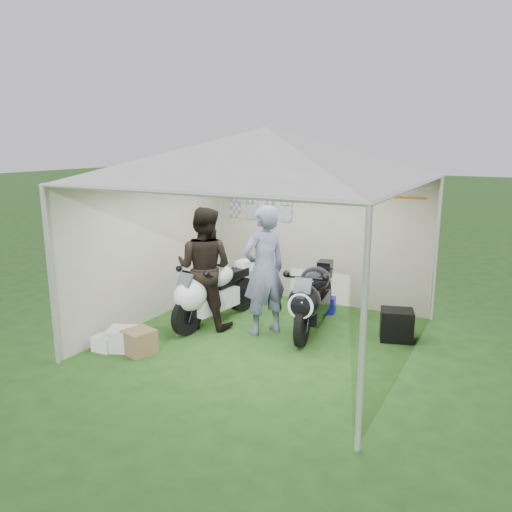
% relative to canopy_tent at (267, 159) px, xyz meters
% --- Properties ---
extents(ground, '(80.00, 80.00, 0.00)m').
position_rel_canopy_tent_xyz_m(ground, '(0.00, -0.03, -2.58)').
color(ground, '#24491A').
rests_on(ground, ground).
extents(canopy_tent, '(5.66, 5.66, 3.00)m').
position_rel_canopy_tent_xyz_m(canopy_tent, '(0.00, 0.00, 0.00)').
color(canopy_tent, silver).
rests_on(canopy_tent, ground).
extents(motorcycle_white, '(0.57, 1.93, 0.95)m').
position_rel_canopy_tent_xyz_m(motorcycle_white, '(-1.01, 0.12, -2.04)').
color(motorcycle_white, black).
rests_on(motorcycle_white, ground).
extents(motorcycle_black, '(0.64, 2.01, 0.99)m').
position_rel_canopy_tent_xyz_m(motorcycle_black, '(0.49, 0.56, -2.02)').
color(motorcycle_black, black).
rests_on(motorcycle_black, ground).
extents(paddock_stand, '(0.39, 0.28, 0.27)m').
position_rel_canopy_tent_xyz_m(paddock_stand, '(0.35, 1.46, -2.44)').
color(paddock_stand, '#1616B7').
rests_on(paddock_stand, ground).
extents(person_dark_jacket, '(1.01, 0.84, 1.86)m').
position_rel_canopy_tent_xyz_m(person_dark_jacket, '(-1.06, -0.00, -1.64)').
color(person_dark_jacket, black).
rests_on(person_dark_jacket, ground).
extents(person_blue_jacket, '(0.76, 0.85, 1.94)m').
position_rel_canopy_tent_xyz_m(person_blue_jacket, '(-0.11, 0.16, -1.61)').
color(person_blue_jacket, slate).
rests_on(person_blue_jacket, ground).
extents(equipment_box, '(0.54, 0.48, 0.45)m').
position_rel_canopy_tent_xyz_m(equipment_box, '(1.70, 0.83, -2.35)').
color(equipment_box, black).
rests_on(equipment_box, ground).
extents(crate_0, '(0.56, 0.50, 0.30)m').
position_rel_canopy_tent_xyz_m(crate_0, '(-1.52, -1.30, -2.42)').
color(crate_0, silver).
rests_on(crate_0, ground).
extents(crate_1, '(0.45, 0.45, 0.33)m').
position_rel_canopy_tent_xyz_m(crate_1, '(-1.27, -1.29, -2.41)').
color(crate_1, olive).
rests_on(crate_1, ground).
extents(crate_2, '(0.30, 0.25, 0.21)m').
position_rel_canopy_tent_xyz_m(crate_2, '(-1.75, -1.46, -2.47)').
color(crate_2, silver).
rests_on(crate_2, ground).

